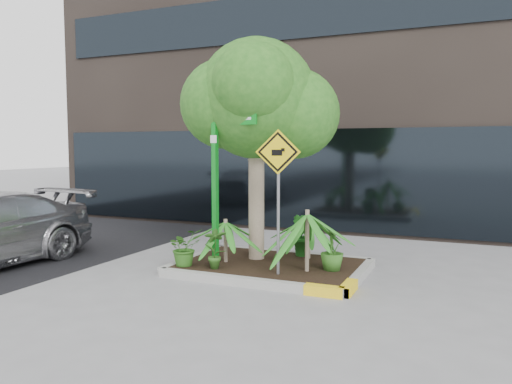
% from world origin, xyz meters
% --- Properties ---
extents(ground, '(80.00, 80.00, 0.00)m').
position_xyz_m(ground, '(0.00, 0.00, 0.00)').
color(ground, gray).
rests_on(ground, ground).
extents(planter, '(3.35, 2.36, 0.15)m').
position_xyz_m(planter, '(0.23, 0.27, 0.10)').
color(planter, '#9E9E99').
rests_on(planter, ground).
extents(tree, '(2.84, 2.52, 4.26)m').
position_xyz_m(tree, '(-0.19, 0.57, 3.11)').
color(tree, gray).
rests_on(tree, ground).
extents(palm_front, '(1.17, 1.17, 1.30)m').
position_xyz_m(palm_front, '(0.98, -0.00, 1.12)').
color(palm_front, gray).
rests_on(palm_front, ground).
extents(palm_left, '(0.88, 0.88, 0.98)m').
position_xyz_m(palm_left, '(-0.59, 0.07, 0.88)').
color(palm_left, gray).
rests_on(palm_left, ground).
extents(palm_back, '(0.91, 0.91, 1.02)m').
position_xyz_m(palm_back, '(0.71, 0.94, 0.91)').
color(palm_back, gray).
rests_on(palm_back, ground).
extents(shrub_a, '(0.79, 0.79, 0.65)m').
position_xyz_m(shrub_a, '(-1.12, -0.48, 0.48)').
color(shrub_a, '#2B5E1B').
rests_on(shrub_a, planter).
extents(shrub_b, '(0.56, 0.56, 0.71)m').
position_xyz_m(shrub_b, '(1.35, 0.23, 0.51)').
color(shrub_b, '#316A1F').
rests_on(shrub_b, planter).
extents(shrub_c, '(0.53, 0.53, 0.72)m').
position_xyz_m(shrub_c, '(-0.52, -0.46, 0.51)').
color(shrub_c, '#2D5F1D').
rests_on(shrub_c, planter).
extents(shrub_d, '(0.64, 0.64, 0.82)m').
position_xyz_m(shrub_d, '(0.56, 1.06, 0.56)').
color(shrub_d, '#1C5C1A').
rests_on(shrub_d, planter).
extents(street_sign_post, '(0.91, 0.99, 3.08)m').
position_xyz_m(street_sign_post, '(-0.53, -0.25, 1.91)').
color(street_sign_post, '#0B7F1B').
rests_on(street_sign_post, ground).
extents(cattle_sign, '(0.69, 0.28, 2.37)m').
position_xyz_m(cattle_sign, '(0.60, -0.40, 1.75)').
color(cattle_sign, slate).
rests_on(cattle_sign, ground).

